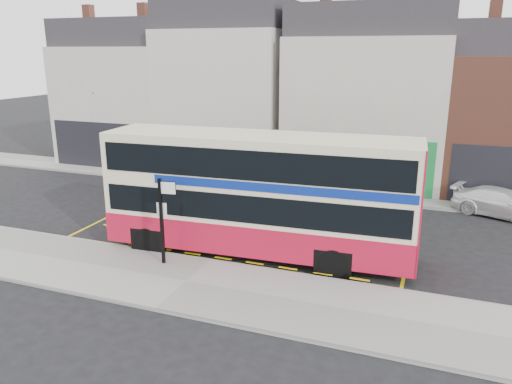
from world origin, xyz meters
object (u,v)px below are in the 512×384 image
at_px(car_grey, 254,180).
at_px(street_tree_left, 107,101).
at_px(bus_stop_post, 163,214).
at_px(car_white, 502,203).
at_px(double_decker_bus, 260,193).
at_px(street_tree_right, 403,129).
at_px(car_silver, 165,175).

height_order(car_grey, street_tree_left, street_tree_left).
relative_size(bus_stop_post, car_white, 0.70).
bearing_deg(double_decker_bus, bus_stop_post, -143.80).
xyz_separation_m(bus_stop_post, street_tree_left, (-12.06, 13.34, 2.43)).
bearing_deg(street_tree_left, car_grey, -12.72).
bearing_deg(street_tree_right, street_tree_left, 179.62).
height_order(car_silver, street_tree_left, street_tree_left).
relative_size(car_silver, car_white, 0.94).
bearing_deg(car_grey, street_tree_right, -87.08).
distance_m(bus_stop_post, car_silver, 11.48).
bearing_deg(car_silver, double_decker_bus, -143.93).
bearing_deg(double_decker_bus, car_white, 38.81).
relative_size(car_white, street_tree_right, 0.87).
bearing_deg(car_grey, bus_stop_post, 167.84).
distance_m(car_white, street_tree_left, 24.80).
bearing_deg(double_decker_bus, car_silver, 135.98).
height_order(car_silver, car_grey, car_silver).
height_order(car_silver, street_tree_right, street_tree_right).
height_order(car_white, street_tree_left, street_tree_left).
distance_m(street_tree_left, street_tree_right, 19.30).
bearing_deg(double_decker_bus, street_tree_left, 140.51).
height_order(car_white, street_tree_right, street_tree_right).
height_order(bus_stop_post, car_silver, bus_stop_post).
xyz_separation_m(car_white, street_tree_left, (-24.37, 2.49, 3.85)).
distance_m(car_grey, street_tree_right, 8.63).
distance_m(double_decker_bus, car_silver, 11.57).
bearing_deg(double_decker_bus, street_tree_right, 65.00).
distance_m(car_white, street_tree_right, 6.34).
bearing_deg(car_silver, car_white, -99.88).
bearing_deg(bus_stop_post, car_silver, 112.53).
relative_size(car_white, street_tree_left, 0.70).
distance_m(bus_stop_post, car_grey, 10.83).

